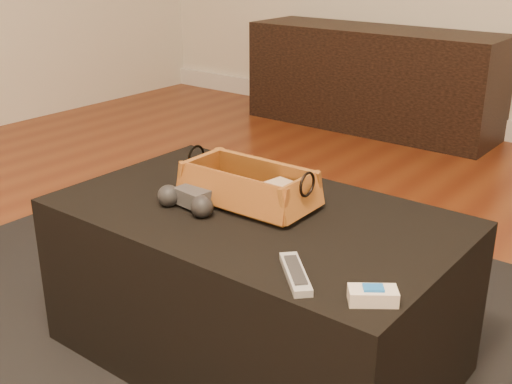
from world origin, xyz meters
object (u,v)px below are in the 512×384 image
Objects in this scene: media_cabinet at (372,79)px; ottoman at (255,285)px; cream_gadget at (373,295)px; tv_remote at (240,195)px; silver_remote at (295,273)px; wicker_basket at (248,188)px; game_controller at (188,199)px.

ottoman is (0.88, -2.24, -0.07)m from media_cabinet.
cream_gadget is at bearing -61.73° from media_cabinet.
ottoman is 5.44× the size of tv_remote.
media_cabinet is 2.38m from tv_remote.
tv_remote is 0.54m from cream_gadget.
media_cabinet is 10.55× the size of silver_remote.
wicker_basket is at bearing 142.24° from silver_remote.
ottoman is at bearing 141.60° from silver_remote.
wicker_basket is at bearing 146.89° from ottoman.
media_cabinet is 1.49× the size of ottoman.
wicker_basket reaches higher than ottoman.
wicker_basket is 0.53m from cream_gadget.
media_cabinet is 8.83× the size of game_controller.
ottoman is at bearing 154.79° from cream_gadget.
wicker_basket is at bearing 53.31° from game_controller.
cream_gadget is at bearing -25.92° from wicker_basket.
game_controller is at bearing -126.69° from wicker_basket.
ottoman is 0.41m from silver_remote.
silver_remote is (0.33, -0.23, -0.01)m from tv_remote.
ottoman is at bearing 36.29° from game_controller.
tv_remote is at bearing -69.80° from media_cabinet.
media_cabinet reaches higher than silver_remote.
tv_remote is 1.85× the size of cream_gadget.
ottoman is 0.29m from game_controller.
game_controller is (-0.07, -0.11, 0.01)m from tv_remote.
ottoman is at bearing -19.77° from tv_remote.
wicker_basket reaches higher than game_controller.
media_cabinet is 2.78m from cream_gadget.
tv_remote is (0.82, -2.23, 0.16)m from media_cabinet.
cream_gadget is (0.57, -0.11, -0.01)m from game_controller.
media_cabinet is 2.37m from wicker_basket.
cream_gadget is (1.32, -2.45, 0.15)m from media_cabinet.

